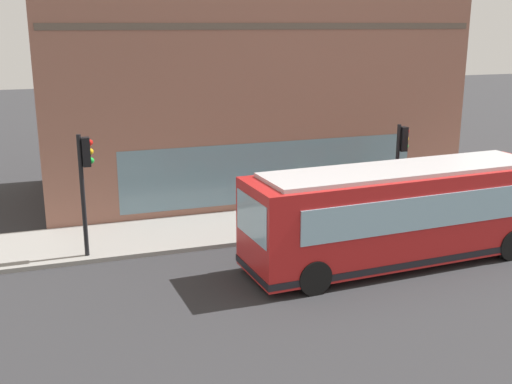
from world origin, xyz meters
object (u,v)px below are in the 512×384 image
at_px(traffic_light_down_block, 85,172).
at_px(fire_hydrant, 348,201).
at_px(city_bus_nearside, 401,215).
at_px(traffic_light_near_corner, 401,153).
at_px(newspaper_vending_box, 287,215).
at_px(pedestrian_walking_along_curb, 358,199).
at_px(pedestrian_near_building_entrance, 410,182).

height_order(traffic_light_down_block, fire_hydrant, traffic_light_down_block).
bearing_deg(city_bus_nearside, traffic_light_down_block, 69.58).
distance_m(traffic_light_near_corner, traffic_light_down_block, 11.31).
bearing_deg(newspaper_vending_box, city_bus_nearside, -151.58).
distance_m(city_bus_nearside, traffic_light_near_corner, 4.35).
relative_size(fire_hydrant, pedestrian_walking_along_curb, 0.48).
height_order(city_bus_nearside, pedestrian_walking_along_curb, city_bus_nearside).
xyz_separation_m(traffic_light_down_block, pedestrian_walking_along_curb, (0.32, -9.69, -1.84)).
bearing_deg(traffic_light_near_corner, traffic_light_down_block, 91.07).
bearing_deg(pedestrian_walking_along_curb, newspaper_vending_box, 83.87).
height_order(traffic_light_near_corner, fire_hydrant, traffic_light_near_corner).
bearing_deg(pedestrian_near_building_entrance, city_bus_nearside, 144.74).
bearing_deg(city_bus_nearside, fire_hydrant, -9.89).
xyz_separation_m(city_bus_nearside, newspaper_vending_box, (4.02, 2.17, -0.95)).
distance_m(traffic_light_near_corner, pedestrian_walking_along_curb, 2.30).
bearing_deg(pedestrian_walking_along_curb, fire_hydrant, -14.05).
xyz_separation_m(city_bus_nearside, traffic_light_near_corner, (3.62, -2.15, 1.10)).
height_order(traffic_light_near_corner, newspaper_vending_box, traffic_light_near_corner).
relative_size(pedestrian_near_building_entrance, newspaper_vending_box, 1.99).
xyz_separation_m(traffic_light_near_corner, newspaper_vending_box, (0.40, 4.32, -2.05)).
bearing_deg(traffic_light_down_block, pedestrian_walking_along_curb, -88.11).
bearing_deg(traffic_light_near_corner, pedestrian_walking_along_curb, 86.16).
xyz_separation_m(city_bus_nearside, fire_hydrant, (5.25, -0.92, -1.04)).
distance_m(city_bus_nearside, pedestrian_near_building_entrance, 5.87).
xyz_separation_m(pedestrian_walking_along_curb, pedestrian_near_building_entrance, (1.06, -2.85, 0.17)).
bearing_deg(newspaper_vending_box, traffic_light_down_block, 95.00).
height_order(city_bus_nearside, pedestrian_near_building_entrance, city_bus_nearside).
relative_size(city_bus_nearside, newspaper_vending_box, 11.29).
distance_m(fire_hydrant, pedestrian_walking_along_curb, 1.65).
height_order(traffic_light_near_corner, pedestrian_walking_along_curb, traffic_light_near_corner).
bearing_deg(fire_hydrant, newspaper_vending_box, 111.76).
bearing_deg(fire_hydrant, traffic_light_near_corner, -142.94).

